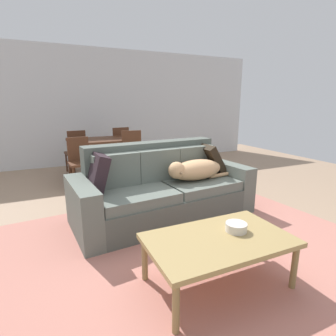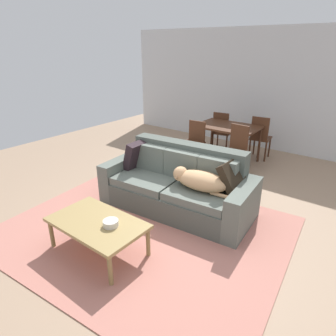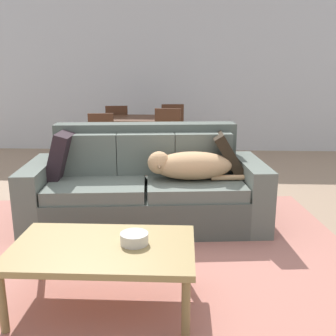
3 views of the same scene
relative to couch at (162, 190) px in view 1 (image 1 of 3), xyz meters
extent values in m
plane|color=#A18268|center=(0.10, -0.36, -0.35)|extent=(10.00, 10.00, 0.00)
cube|color=silver|center=(0.10, 3.64, 1.00)|extent=(8.00, 0.12, 2.70)
cube|color=#BB7466|center=(0.01, -0.79, -0.35)|extent=(3.84, 3.25, 0.01)
cube|color=#4D554D|center=(0.01, -0.07, -0.18)|extent=(1.91, 1.11, 0.35)
cube|color=#5E675E|center=(-0.45, -0.11, 0.06)|extent=(0.97, 0.99, 0.12)
cube|color=#5E675E|center=(0.46, -0.02, 0.06)|extent=(0.97, 0.99, 0.12)
cube|color=#4D554D|center=(-0.03, 0.29, 0.36)|extent=(1.84, 0.41, 0.48)
cube|color=#5E675E|center=(-0.57, 0.04, 0.32)|extent=(0.57, 0.21, 0.40)
cube|color=#5E675E|center=(-0.01, 0.10, 0.32)|extent=(0.57, 0.21, 0.40)
cube|color=#5E675E|center=(0.56, 0.15, 0.32)|extent=(0.57, 0.21, 0.40)
cube|color=#5E675E|center=(-1.01, -0.16, -0.04)|extent=(0.30, 0.96, 0.62)
cube|color=#5E675E|center=(1.02, 0.03, -0.04)|extent=(0.30, 0.96, 0.62)
ellipsoid|color=tan|center=(0.45, -0.10, 0.25)|extent=(0.78, 0.42, 0.26)
sphere|color=tan|center=(0.14, -0.14, 0.29)|extent=(0.21, 0.21, 0.21)
cone|color=#9F7954|center=(0.14, -0.24, 0.28)|extent=(0.11, 0.12, 0.10)
cylinder|color=tan|center=(0.79, -0.13, 0.15)|extent=(0.34, 0.08, 0.05)
cube|color=#2A1D23|center=(-0.82, -0.02, 0.32)|extent=(0.27, 0.46, 0.47)
cube|color=black|center=(0.81, 0.13, 0.32)|extent=(0.32, 0.45, 0.44)
cube|color=#A38751|center=(-0.13, -1.44, 0.05)|extent=(1.14, 0.69, 0.04)
cylinder|color=olive|center=(-0.65, -1.73, -0.16)|extent=(0.05, 0.05, 0.38)
cylinder|color=olive|center=(0.39, -1.73, -0.16)|extent=(0.05, 0.05, 0.38)
cylinder|color=olive|center=(-0.65, -1.15, -0.16)|extent=(0.05, 0.05, 0.38)
cylinder|color=olive|center=(0.39, -1.15, -0.16)|extent=(0.05, 0.05, 0.38)
cylinder|color=silver|center=(0.07, -1.40, 0.10)|extent=(0.18, 0.18, 0.07)
cube|color=#4C2B1A|center=(-0.35, 2.22, 0.40)|extent=(1.24, 0.86, 0.04)
cylinder|color=#412416|center=(-0.92, 1.84, 0.01)|extent=(0.05, 0.05, 0.73)
cylinder|color=#412416|center=(0.22, 1.84, 0.01)|extent=(0.05, 0.05, 0.73)
cylinder|color=#412416|center=(-0.92, 2.60, 0.01)|extent=(0.05, 0.05, 0.73)
cylinder|color=#412416|center=(0.22, 2.60, 0.01)|extent=(0.05, 0.05, 0.73)
cube|color=#4C2B1A|center=(-0.80, 1.62, 0.10)|extent=(0.43, 0.43, 0.04)
cube|color=#4C2B1A|center=(-0.82, 1.80, 0.32)|extent=(0.36, 0.07, 0.41)
cylinder|color=#452717|center=(-0.96, 1.43, -0.14)|extent=(0.04, 0.04, 0.43)
cylinder|color=#452717|center=(-0.62, 1.46, -0.14)|extent=(0.04, 0.04, 0.43)
cylinder|color=#452717|center=(-0.99, 1.77, -0.14)|extent=(0.04, 0.04, 0.43)
cylinder|color=#452717|center=(-0.65, 1.80, -0.14)|extent=(0.04, 0.04, 0.43)
cube|color=#4C2B1A|center=(0.12, 1.57, 0.10)|extent=(0.43, 0.43, 0.04)
cube|color=#4C2B1A|center=(0.13, 1.75, 0.36)|extent=(0.36, 0.06, 0.49)
cylinder|color=#452717|center=(-0.06, 1.41, -0.14)|extent=(0.04, 0.04, 0.43)
cylinder|color=#452717|center=(0.28, 1.39, -0.14)|extent=(0.04, 0.04, 0.43)
cylinder|color=#452717|center=(-0.04, 1.75, -0.14)|extent=(0.04, 0.04, 0.43)
cylinder|color=#452717|center=(0.30, 1.73, -0.14)|extent=(0.04, 0.04, 0.43)
cube|color=#4C2B1A|center=(-0.77, 2.86, 0.07)|extent=(0.45, 0.45, 0.04)
cube|color=#4C2B1A|center=(-0.75, 2.68, 0.32)|extent=(0.36, 0.09, 0.47)
cylinder|color=#452717|center=(-0.63, 3.05, -0.15)|extent=(0.04, 0.04, 0.40)
cylinder|color=#452717|center=(-0.97, 3.00, -0.15)|extent=(0.04, 0.04, 0.40)
cylinder|color=#452717|center=(-0.58, 2.71, -0.15)|extent=(0.04, 0.04, 0.40)
cylinder|color=#452717|center=(-0.92, 2.66, -0.15)|extent=(0.04, 0.04, 0.40)
cube|color=#4C2B1A|center=(0.15, 2.84, 0.09)|extent=(0.44, 0.44, 0.04)
cube|color=#4C2B1A|center=(0.17, 2.66, 0.35)|extent=(0.36, 0.07, 0.47)
cylinder|color=#452717|center=(0.30, 3.03, -0.14)|extent=(0.04, 0.04, 0.43)
cylinder|color=#452717|center=(-0.04, 2.99, -0.14)|extent=(0.04, 0.04, 0.43)
cylinder|color=#452717|center=(0.34, 2.69, -0.14)|extent=(0.04, 0.04, 0.43)
cylinder|color=#452717|center=(0.00, 2.66, -0.14)|extent=(0.04, 0.04, 0.43)
camera|label=1|loc=(-1.28, -3.00, 1.09)|focal=28.32mm
camera|label=2|loc=(2.30, -3.27, 1.95)|focal=31.72mm
camera|label=3|loc=(0.37, -3.61, 1.12)|focal=41.20mm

